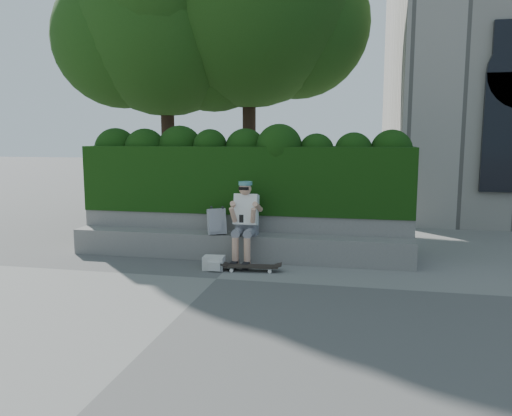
% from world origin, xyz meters
% --- Properties ---
extents(ground, '(80.00, 80.00, 0.00)m').
position_xyz_m(ground, '(0.00, 0.00, 0.00)').
color(ground, slate).
rests_on(ground, ground).
extents(bench_ledge, '(6.00, 0.45, 0.45)m').
position_xyz_m(bench_ledge, '(0.00, 1.25, 0.23)').
color(bench_ledge, gray).
rests_on(bench_ledge, ground).
extents(planter_wall, '(6.00, 0.50, 0.75)m').
position_xyz_m(planter_wall, '(0.00, 1.73, 0.38)').
color(planter_wall, gray).
rests_on(planter_wall, ground).
extents(hedge, '(6.00, 1.00, 1.20)m').
position_xyz_m(hedge, '(0.00, 1.95, 1.35)').
color(hedge, black).
rests_on(hedge, planter_wall).
extents(tree_left, '(5.32, 5.32, 8.18)m').
position_xyz_m(tree_left, '(-0.77, 5.72, 5.50)').
color(tree_left, black).
rests_on(tree_left, ground).
extents(tree_right, '(4.53, 4.53, 7.17)m').
position_xyz_m(tree_right, '(-2.79, 5.20, 4.89)').
color(tree_right, black).
rests_on(tree_right, ground).
extents(person, '(0.40, 0.76, 1.38)m').
position_xyz_m(person, '(0.20, 1.07, 0.75)').
color(person, slate).
rests_on(person, ground).
extents(skateboard, '(0.88, 0.31, 0.09)m').
position_xyz_m(skateboard, '(0.42, 0.52, 0.08)').
color(skateboard, black).
rests_on(skateboard, ground).
extents(backpack_plaid, '(0.34, 0.29, 0.44)m').
position_xyz_m(backpack_plaid, '(-0.33, 1.15, 0.67)').
color(backpack_plaid, '#BCBCC1').
rests_on(backpack_plaid, bench_ledge).
extents(backpack_ground, '(0.35, 0.26, 0.22)m').
position_xyz_m(backpack_ground, '(-0.19, 0.51, 0.11)').
color(backpack_ground, beige).
rests_on(backpack_ground, ground).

